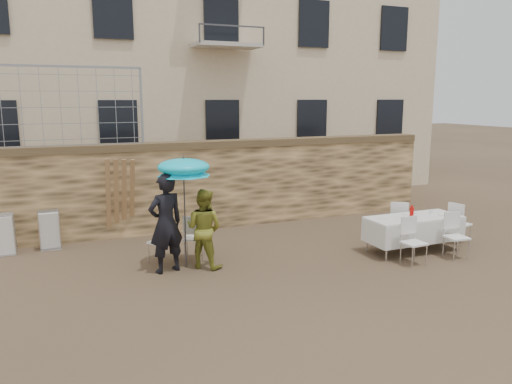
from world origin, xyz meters
name	(u,v)px	position (x,y,z in m)	size (l,w,h in m)	color
ground	(283,298)	(0.00, 0.00, 0.00)	(80.00, 80.00, 0.00)	brown
stone_wall	(200,186)	(0.00, 5.00, 1.10)	(13.00, 0.50, 2.20)	olive
chain_link_fence	(70,107)	(-3.00, 5.00, 3.10)	(3.20, 0.06, 1.80)	gray
man_suit	(166,223)	(-1.53, 2.01, 0.96)	(0.70, 0.46, 1.92)	black
woman_dress	(204,228)	(-0.78, 2.01, 0.79)	(0.77, 0.60, 1.58)	#ADAE35
umbrella	(184,170)	(-1.13, 2.11, 1.95)	(1.05, 1.05, 2.06)	#3F3F44
couple_chair_left	(161,240)	(-1.53, 2.56, 0.48)	(0.48, 0.48, 0.96)	white
couple_chair_right	(194,237)	(-0.83, 2.56, 0.48)	(0.48, 0.48, 0.96)	white
banquet_table	(414,219)	(3.75, 1.30, 0.73)	(2.10, 0.85, 0.78)	silver
soda_bottle	(412,213)	(3.55, 1.15, 0.91)	(0.09, 0.09, 0.26)	red
table_chair_front_left	(414,242)	(3.15, 0.55, 0.48)	(0.48, 0.48, 0.96)	white
table_chair_front_right	(457,236)	(4.25, 0.55, 0.48)	(0.48, 0.48, 0.96)	white
table_chair_back	(398,221)	(3.95, 2.10, 0.48)	(0.48, 0.48, 0.96)	white
table_chair_side	(460,223)	(5.15, 1.40, 0.48)	(0.48, 0.48, 0.96)	white
chair_stack_left	(5,232)	(-4.52, 4.52, 0.46)	(0.46, 0.47, 0.92)	white
chair_stack_right	(50,228)	(-3.62, 4.52, 0.46)	(0.46, 0.40, 0.92)	white
wood_planks	(122,198)	(-2.02, 4.59, 1.00)	(0.70, 0.20, 2.00)	#A37749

